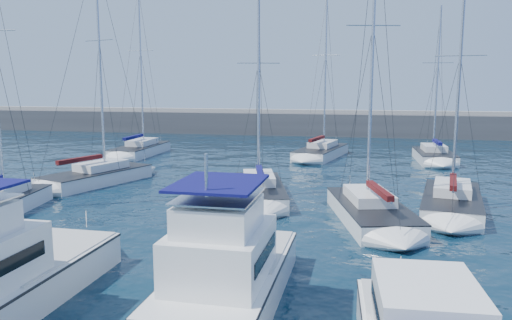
% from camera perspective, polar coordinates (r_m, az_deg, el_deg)
% --- Properties ---
extents(ground, '(220.00, 220.00, 0.00)m').
position_cam_1_polar(ground, '(20.53, -11.03, -11.91)').
color(ground, black).
rests_on(ground, ground).
extents(breakwater, '(160.00, 6.00, 4.45)m').
position_cam_1_polar(breakwater, '(70.36, 5.25, 3.82)').
color(breakwater, '#424244').
rests_on(breakwater, ground).
extents(motor_yacht_stbd_inner, '(3.46, 8.38, 4.69)m').
position_cam_1_polar(motor_yacht_stbd_inner, '(16.58, -3.35, -12.70)').
color(motor_yacht_stbd_inner, white).
rests_on(motor_yacht_stbd_inner, ground).
extents(sailboat_mid_b, '(5.68, 8.82, 16.29)m').
position_cam_1_polar(sailboat_mid_b, '(37.65, -17.73, -1.77)').
color(sailboat_mid_b, silver).
rests_on(sailboat_mid_b, ground).
extents(sailboat_mid_c, '(4.84, 8.68, 13.37)m').
position_cam_1_polar(sailboat_mid_c, '(31.15, 0.35, -3.57)').
color(sailboat_mid_c, white).
rests_on(sailboat_mid_c, ground).
extents(sailboat_mid_d, '(5.03, 8.83, 16.22)m').
position_cam_1_polar(sailboat_mid_d, '(26.98, 12.98, -5.71)').
color(sailboat_mid_d, white).
rests_on(sailboat_mid_d, ground).
extents(sailboat_mid_e, '(4.47, 8.86, 13.88)m').
position_cam_1_polar(sailboat_mid_e, '(30.44, 21.45, -4.49)').
color(sailboat_mid_e, white).
rests_on(sailboat_mid_e, ground).
extents(sailboat_back_a, '(3.17, 8.65, 16.59)m').
position_cam_1_polar(sailboat_back_a, '(51.35, -13.09, 1.17)').
color(sailboat_back_a, white).
rests_on(sailboat_back_a, ground).
extents(sailboat_back_b, '(5.10, 9.17, 15.69)m').
position_cam_1_polar(sailboat_back_b, '(48.92, 7.46, 0.94)').
color(sailboat_back_b, silver).
rests_on(sailboat_back_b, ground).
extents(sailboat_back_c, '(3.24, 7.05, 14.33)m').
position_cam_1_polar(sailboat_back_c, '(48.54, 19.69, 0.43)').
color(sailboat_back_c, white).
rests_on(sailboat_back_c, ground).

